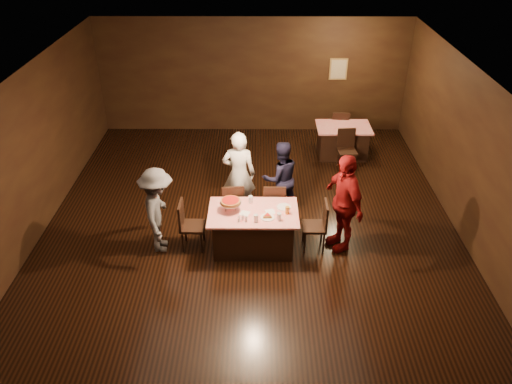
% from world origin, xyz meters
% --- Properties ---
extents(room, '(10.00, 10.04, 3.02)m').
position_xyz_m(room, '(0.00, 0.01, 2.14)').
color(room, black).
rests_on(room, ground).
extents(main_table, '(1.60, 1.00, 0.77)m').
position_xyz_m(main_table, '(0.06, -0.26, 0.39)').
color(main_table, red).
rests_on(main_table, ground).
extents(back_table, '(1.30, 0.90, 0.77)m').
position_xyz_m(back_table, '(2.21, 3.46, 0.39)').
color(back_table, red).
rests_on(back_table, ground).
extents(chair_far_left, '(0.46, 0.46, 0.95)m').
position_xyz_m(chair_far_left, '(-0.34, 0.49, 0.47)').
color(chair_far_left, black).
rests_on(chair_far_left, ground).
extents(chair_far_right, '(0.43, 0.43, 0.95)m').
position_xyz_m(chair_far_right, '(0.46, 0.49, 0.47)').
color(chair_far_right, black).
rests_on(chair_far_right, ground).
extents(chair_end_left, '(0.43, 0.43, 0.95)m').
position_xyz_m(chair_end_left, '(-1.04, -0.26, 0.47)').
color(chair_end_left, black).
rests_on(chair_end_left, ground).
extents(chair_end_right, '(0.42, 0.42, 0.95)m').
position_xyz_m(chair_end_right, '(1.16, -0.26, 0.47)').
color(chair_end_right, black).
rests_on(chair_end_right, ground).
extents(chair_back_near, '(0.45, 0.45, 0.95)m').
position_xyz_m(chair_back_near, '(2.21, 2.76, 0.47)').
color(chair_back_near, black).
rests_on(chair_back_near, ground).
extents(chair_back_far, '(0.45, 0.45, 0.95)m').
position_xyz_m(chair_back_far, '(2.21, 4.06, 0.47)').
color(chair_back_far, black).
rests_on(chair_back_far, ground).
extents(diner_white_jacket, '(0.68, 0.47, 1.79)m').
position_xyz_m(diner_white_jacket, '(-0.23, 0.89, 0.89)').
color(diner_white_jacket, silver).
rests_on(diner_white_jacket, ground).
extents(diner_navy_hoodie, '(0.90, 0.79, 1.55)m').
position_xyz_m(diner_navy_hoodie, '(0.59, 0.94, 0.78)').
color(diner_navy_hoodie, black).
rests_on(diner_navy_hoodie, ground).
extents(diner_grey_knit, '(0.69, 1.10, 1.63)m').
position_xyz_m(diner_grey_knit, '(-1.62, -0.29, 0.82)').
color(diner_grey_knit, '#535458').
rests_on(diner_grey_knit, ground).
extents(diner_red_shirt, '(0.84, 1.19, 1.87)m').
position_xyz_m(diner_red_shirt, '(1.66, -0.20, 0.94)').
color(diner_red_shirt, maroon).
rests_on(diner_red_shirt, ground).
extents(pizza_stand, '(0.38, 0.38, 0.22)m').
position_xyz_m(pizza_stand, '(-0.34, -0.21, 0.95)').
color(pizza_stand, black).
rests_on(pizza_stand, main_table).
extents(plate_with_slice, '(0.25, 0.25, 0.06)m').
position_xyz_m(plate_with_slice, '(0.31, -0.44, 0.80)').
color(plate_with_slice, white).
rests_on(plate_with_slice, main_table).
extents(plate_empty, '(0.25, 0.25, 0.01)m').
position_xyz_m(plate_empty, '(0.61, -0.11, 0.78)').
color(plate_empty, white).
rests_on(plate_empty, main_table).
extents(glass_front_left, '(0.08, 0.08, 0.14)m').
position_xyz_m(glass_front_left, '(0.11, -0.56, 0.84)').
color(glass_front_left, silver).
rests_on(glass_front_left, main_table).
extents(glass_front_right, '(0.08, 0.08, 0.14)m').
position_xyz_m(glass_front_right, '(0.51, -0.51, 0.84)').
color(glass_front_right, silver).
rests_on(glass_front_right, main_table).
extents(glass_amber, '(0.08, 0.08, 0.14)m').
position_xyz_m(glass_amber, '(0.66, -0.31, 0.84)').
color(glass_amber, '#BF7F26').
rests_on(glass_amber, main_table).
extents(glass_back, '(0.08, 0.08, 0.14)m').
position_xyz_m(glass_back, '(0.01, 0.04, 0.84)').
color(glass_back, silver).
rests_on(glass_back, main_table).
extents(condiments, '(0.17, 0.10, 0.09)m').
position_xyz_m(condiments, '(-0.12, -0.54, 0.82)').
color(condiments, silver).
rests_on(condiments, main_table).
extents(napkin_center, '(0.19, 0.19, 0.01)m').
position_xyz_m(napkin_center, '(0.36, -0.26, 0.77)').
color(napkin_center, white).
rests_on(napkin_center, main_table).
extents(napkin_left, '(0.21, 0.21, 0.01)m').
position_xyz_m(napkin_left, '(-0.09, -0.31, 0.77)').
color(napkin_left, white).
rests_on(napkin_left, main_table).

